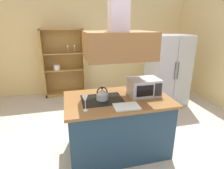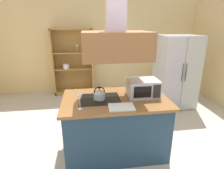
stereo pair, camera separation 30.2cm
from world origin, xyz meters
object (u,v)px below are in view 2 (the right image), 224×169
object	(u,v)px
dish_cabinet	(73,66)
refrigerator	(176,72)
microwave	(143,88)
wine_glass_on_counter	(80,98)
kettle	(99,94)
cutting_board	(121,107)

from	to	relation	value
dish_cabinet	refrigerator	bearing A→B (deg)	-26.71
microwave	wine_glass_on_counter	distance (m)	0.99
kettle	wine_glass_on_counter	xyz separation A→B (m)	(-0.28, -0.30, 0.07)
kettle	cutting_board	bearing A→B (deg)	-51.13
refrigerator	cutting_board	bearing A→B (deg)	-132.28
microwave	wine_glass_on_counter	size ratio (longest dim) A/B	2.23
kettle	cutting_board	size ratio (longest dim) A/B	0.57
dish_cabinet	cutting_board	distance (m)	3.20
refrigerator	microwave	xyz separation A→B (m)	(-1.28, -1.48, 0.18)
kettle	microwave	size ratio (longest dim) A/B	0.42
dish_cabinet	microwave	world-z (taller)	dish_cabinet
refrigerator	microwave	distance (m)	1.97
cutting_board	microwave	bearing A→B (deg)	42.31
wine_glass_on_counter	cutting_board	bearing A→B (deg)	-3.46
cutting_board	wine_glass_on_counter	size ratio (longest dim) A/B	1.65
kettle	cutting_board	distance (m)	0.43
refrigerator	wine_glass_on_counter	distance (m)	2.87
dish_cabinet	wine_glass_on_counter	world-z (taller)	dish_cabinet
dish_cabinet	kettle	bearing A→B (deg)	-78.89
cutting_board	microwave	world-z (taller)	microwave
dish_cabinet	cutting_board	xyz separation A→B (m)	(0.81, -3.10, 0.10)
kettle	wine_glass_on_counter	world-z (taller)	wine_glass_on_counter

